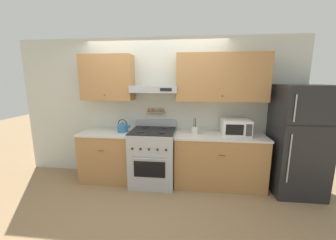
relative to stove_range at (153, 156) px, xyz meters
name	(u,v)px	position (x,y,z in m)	size (l,w,h in m)	color
ground_plane	(151,189)	(0.00, -0.27, -0.48)	(16.00, 16.00, 0.00)	#937551
wall_back	(163,98)	(0.14, 0.32, 1.01)	(5.20, 0.46, 2.55)	silver
counter_left	(109,155)	(-0.84, 0.06, -0.04)	(0.93, 0.63, 0.90)	#AD7A47
counter_right	(219,160)	(1.14, 0.06, -0.04)	(1.52, 0.63, 0.90)	#AD7A47
stove_range	(153,156)	(0.00, 0.00, 0.00)	(0.75, 0.74, 1.08)	#ADAFB5
refrigerator	(298,140)	(2.34, -0.02, 0.39)	(0.73, 0.77, 1.74)	#232326
tea_kettle	(123,127)	(-0.56, 0.08, 0.50)	(0.25, 0.19, 0.23)	teal
microwave	(236,127)	(1.40, 0.09, 0.54)	(0.46, 0.39, 0.26)	white
utensil_crock	(195,130)	(0.72, 0.08, 0.48)	(0.11, 0.11, 0.28)	silver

